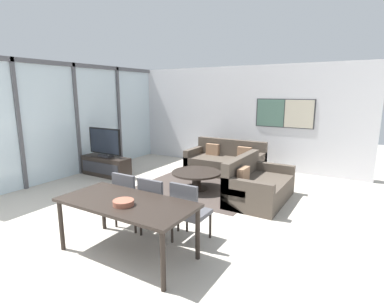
% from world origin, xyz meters
% --- Properties ---
extents(ground_plane, '(24.00, 24.00, 0.00)m').
position_xyz_m(ground_plane, '(0.00, 0.00, 0.00)').
color(ground_plane, beige).
extents(wall_back, '(7.14, 0.09, 2.80)m').
position_xyz_m(wall_back, '(0.04, 5.91, 1.40)').
color(wall_back, silver).
rests_on(wall_back, ground_plane).
extents(window_wall_left, '(0.07, 5.91, 2.80)m').
position_xyz_m(window_wall_left, '(-3.06, 2.96, 1.53)').
color(window_wall_left, silver).
rests_on(window_wall_left, ground_plane).
extents(area_rug, '(2.56, 1.91, 0.01)m').
position_xyz_m(area_rug, '(0.22, 3.38, 0.00)').
color(area_rug, '#473D38').
rests_on(area_rug, ground_plane).
extents(tv_console, '(1.34, 0.43, 0.50)m').
position_xyz_m(tv_console, '(-2.27, 3.12, 0.25)').
color(tv_console, black).
rests_on(tv_console, ground_plane).
extents(television, '(1.03, 0.20, 0.72)m').
position_xyz_m(television, '(-2.27, 3.12, 0.85)').
color(television, '#2D2D33').
rests_on(television, tv_console).
extents(sofa_main, '(1.94, 0.95, 0.86)m').
position_xyz_m(sofa_main, '(0.22, 4.92, 0.28)').
color(sofa_main, '#51473D').
rests_on(sofa_main, ground_plane).
extents(sofa_side, '(0.95, 1.61, 0.86)m').
position_xyz_m(sofa_side, '(1.56, 3.40, 0.27)').
color(sofa_side, '#51473D').
rests_on(sofa_side, ground_plane).
extents(coffee_table, '(1.07, 1.07, 0.40)m').
position_xyz_m(coffee_table, '(0.22, 3.38, 0.30)').
color(coffee_table, black).
rests_on(coffee_table, ground_plane).
extents(dining_table, '(1.81, 0.86, 0.74)m').
position_xyz_m(dining_table, '(0.80, 0.60, 0.67)').
color(dining_table, black).
rests_on(dining_table, ground_plane).
extents(dining_chair_left, '(0.46, 0.46, 0.89)m').
position_xyz_m(dining_chair_left, '(0.27, 1.22, 0.50)').
color(dining_chair_left, '#4C4C51').
rests_on(dining_chair_left, ground_plane).
extents(dining_chair_centre, '(0.46, 0.46, 0.89)m').
position_xyz_m(dining_chair_centre, '(0.80, 1.21, 0.50)').
color(dining_chair_centre, '#4C4C51').
rests_on(dining_chair_centre, ground_plane).
extents(dining_chair_right, '(0.46, 0.46, 0.89)m').
position_xyz_m(dining_chair_right, '(1.32, 1.27, 0.50)').
color(dining_chair_right, '#4C4C51').
rests_on(dining_chair_right, ground_plane).
extents(fruit_bowl, '(0.26, 0.26, 0.07)m').
position_xyz_m(fruit_bowl, '(0.87, 0.47, 0.77)').
color(fruit_bowl, '#995642').
rests_on(fruit_bowl, dining_table).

